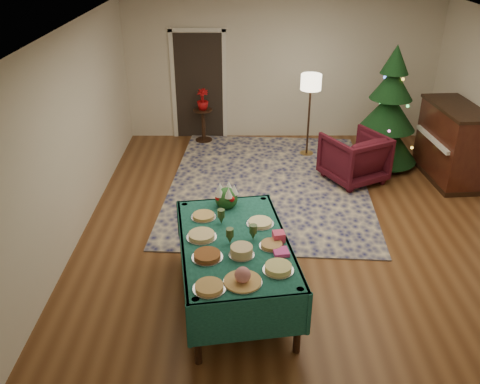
{
  "coord_description": "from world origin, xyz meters",
  "views": [
    {
      "loc": [
        -0.82,
        -6.27,
        3.75
      ],
      "look_at": [
        -0.81,
        -0.93,
        0.99
      ],
      "focal_mm": 38.0,
      "sensor_mm": 36.0,
      "label": 1
    }
  ],
  "objects_px": {
    "piano": "(451,144)",
    "buffet_table": "(235,253)",
    "side_table": "(203,126)",
    "armchair": "(354,155)",
    "christmas_tree": "(388,114)",
    "floor_lamp": "(311,87)",
    "gift_box": "(279,236)",
    "potted_plant": "(203,104)"
  },
  "relations": [
    {
      "from": "piano",
      "to": "buffet_table",
      "type": "bearing_deg",
      "value": -138.1
    },
    {
      "from": "side_table",
      "to": "piano",
      "type": "height_order",
      "value": "piano"
    },
    {
      "from": "buffet_table",
      "to": "armchair",
      "type": "distance_m",
      "value": 3.65
    },
    {
      "from": "christmas_tree",
      "to": "floor_lamp",
      "type": "bearing_deg",
      "value": 160.09
    },
    {
      "from": "gift_box",
      "to": "christmas_tree",
      "type": "relative_size",
      "value": 0.06
    },
    {
      "from": "christmas_tree",
      "to": "piano",
      "type": "height_order",
      "value": "christmas_tree"
    },
    {
      "from": "armchair",
      "to": "potted_plant",
      "type": "height_order",
      "value": "armchair"
    },
    {
      "from": "floor_lamp",
      "to": "piano",
      "type": "bearing_deg",
      "value": -24.68
    },
    {
      "from": "potted_plant",
      "to": "floor_lamp",
      "type": "bearing_deg",
      "value": -18.69
    },
    {
      "from": "buffet_table",
      "to": "floor_lamp",
      "type": "relative_size",
      "value": 1.43
    },
    {
      "from": "armchair",
      "to": "floor_lamp",
      "type": "xyz_separation_m",
      "value": [
        -0.63,
        1.12,
        0.83
      ]
    },
    {
      "from": "side_table",
      "to": "potted_plant",
      "type": "height_order",
      "value": "potted_plant"
    },
    {
      "from": "potted_plant",
      "to": "piano",
      "type": "relative_size",
      "value": 0.27
    },
    {
      "from": "potted_plant",
      "to": "buffet_table",
      "type": "bearing_deg",
      "value": -82.38
    },
    {
      "from": "floor_lamp",
      "to": "armchair",
      "type": "bearing_deg",
      "value": -60.62
    },
    {
      "from": "gift_box",
      "to": "armchair",
      "type": "relative_size",
      "value": 0.14
    },
    {
      "from": "buffet_table",
      "to": "piano",
      "type": "bearing_deg",
      "value": 41.9
    },
    {
      "from": "floor_lamp",
      "to": "piano",
      "type": "distance_m",
      "value": 2.54
    },
    {
      "from": "floor_lamp",
      "to": "side_table",
      "type": "bearing_deg",
      "value": 161.31
    },
    {
      "from": "buffet_table",
      "to": "floor_lamp",
      "type": "height_order",
      "value": "floor_lamp"
    },
    {
      "from": "piano",
      "to": "potted_plant",
      "type": "bearing_deg",
      "value": 158.07
    },
    {
      "from": "buffet_table",
      "to": "floor_lamp",
      "type": "bearing_deg",
      "value": 72.59
    },
    {
      "from": "side_table",
      "to": "piano",
      "type": "relative_size",
      "value": 0.44
    },
    {
      "from": "side_table",
      "to": "piano",
      "type": "distance_m",
      "value": 4.53
    },
    {
      "from": "floor_lamp",
      "to": "christmas_tree",
      "type": "relative_size",
      "value": 0.71
    },
    {
      "from": "gift_box",
      "to": "floor_lamp",
      "type": "distance_m",
      "value": 4.3
    },
    {
      "from": "potted_plant",
      "to": "piano",
      "type": "bearing_deg",
      "value": -21.93
    },
    {
      "from": "armchair",
      "to": "floor_lamp",
      "type": "bearing_deg",
      "value": -88.43
    },
    {
      "from": "buffet_table",
      "to": "armchair",
      "type": "relative_size",
      "value": 2.39
    },
    {
      "from": "gift_box",
      "to": "piano",
      "type": "distance_m",
      "value": 4.42
    },
    {
      "from": "gift_box",
      "to": "christmas_tree",
      "type": "distance_m",
      "value": 4.3
    },
    {
      "from": "side_table",
      "to": "piano",
      "type": "bearing_deg",
      "value": -21.93
    },
    {
      "from": "armchair",
      "to": "christmas_tree",
      "type": "xyz_separation_m",
      "value": [
        0.67,
        0.65,
        0.5
      ]
    },
    {
      "from": "floor_lamp",
      "to": "potted_plant",
      "type": "xyz_separation_m",
      "value": [
        -1.97,
        0.67,
        -0.51
      ]
    },
    {
      "from": "buffet_table",
      "to": "gift_box",
      "type": "height_order",
      "value": "gift_box"
    },
    {
      "from": "buffet_table",
      "to": "potted_plant",
      "type": "height_order",
      "value": "potted_plant"
    },
    {
      "from": "gift_box",
      "to": "armchair",
      "type": "distance_m",
      "value": 3.43
    },
    {
      "from": "piano",
      "to": "armchair",
      "type": "bearing_deg",
      "value": -176.6
    },
    {
      "from": "gift_box",
      "to": "christmas_tree",
      "type": "bearing_deg",
      "value": 60.15
    },
    {
      "from": "buffet_table",
      "to": "potted_plant",
      "type": "distance_m",
      "value": 4.91
    },
    {
      "from": "buffet_table",
      "to": "christmas_tree",
      "type": "xyz_separation_m",
      "value": [
        2.61,
        3.73,
        0.33
      ]
    },
    {
      "from": "armchair",
      "to": "piano",
      "type": "xyz_separation_m",
      "value": [
        1.6,
        0.09,
        0.16
      ]
    }
  ]
}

